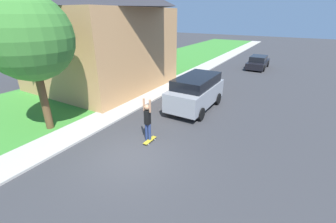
% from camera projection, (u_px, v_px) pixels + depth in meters
% --- Properties ---
extents(ground_plane, '(120.00, 120.00, 0.00)m').
position_uv_depth(ground_plane, '(130.00, 156.00, 9.29)').
color(ground_plane, '#333335').
extents(lawn, '(10.00, 80.00, 0.08)m').
position_uv_depth(lawn, '(100.00, 88.00, 17.74)').
color(lawn, '#387F2D').
rests_on(lawn, ground_plane).
extents(sidewalk, '(1.80, 80.00, 0.10)m').
position_uv_depth(sidewalk, '(145.00, 97.00, 15.68)').
color(sidewalk, '#ADA89E').
rests_on(sidewalk, ground_plane).
extents(house, '(9.42, 9.70, 8.48)m').
position_uv_depth(house, '(98.00, 27.00, 16.74)').
color(house, tan).
rests_on(house, lawn).
extents(lawn_tree_near, '(3.77, 3.77, 6.27)m').
position_uv_depth(lawn_tree_near, '(29.00, 38.00, 9.71)').
color(lawn_tree_near, brown).
rests_on(lawn_tree_near, lawn).
extents(suv_parked, '(2.15, 4.50, 2.03)m').
position_uv_depth(suv_parked, '(196.00, 91.00, 13.57)').
color(suv_parked, gray).
rests_on(suv_parked, ground_plane).
extents(car_down_street, '(1.86, 4.35, 1.32)m').
position_uv_depth(car_down_street, '(258.00, 62.00, 24.04)').
color(car_down_street, black).
rests_on(car_down_street, ground_plane).
extents(skateboarder, '(0.41, 0.24, 2.06)m').
position_uv_depth(skateboarder, '(148.00, 120.00, 10.01)').
color(skateboarder, navy).
rests_on(skateboarder, ground_plane).
extents(skateboard, '(0.23, 0.81, 0.10)m').
position_uv_depth(skateboard, '(150.00, 140.00, 10.30)').
color(skateboard, '#A89323').
rests_on(skateboard, ground_plane).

